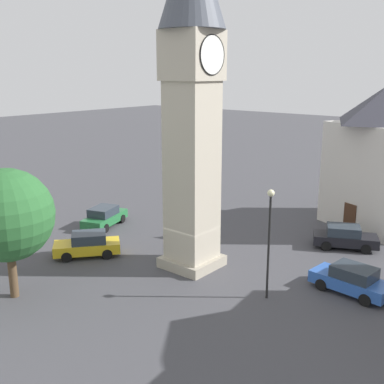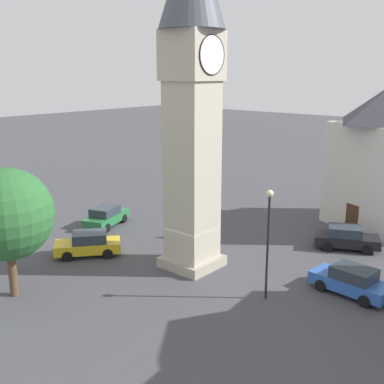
{
  "view_description": "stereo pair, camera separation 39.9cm",
  "coord_description": "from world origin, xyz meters",
  "px_view_note": "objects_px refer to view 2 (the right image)",
  "views": [
    {
      "loc": [
        -20.41,
        -16.98,
        11.39
      ],
      "look_at": [
        0.0,
        0.0,
        4.61
      ],
      "focal_mm": 44.21,
      "sensor_mm": 36.0,
      "label": 1
    },
    {
      "loc": [
        -20.16,
        -17.28,
        11.39
      ],
      "look_at": [
        0.0,
        0.0,
        4.61
      ],
      "focal_mm": 44.21,
      "sensor_mm": 36.0,
      "label": 2
    }
  ],
  "objects_px": {
    "car_blue_kerb": "(88,244)",
    "car_silver_kerb": "(106,216)",
    "car_red_corner": "(346,238)",
    "lamp_post": "(268,229)",
    "car_white_side": "(351,281)",
    "pedestrian": "(190,224)",
    "clock_tower": "(192,72)",
    "tree": "(7,215)"
  },
  "relations": [
    {
      "from": "pedestrian",
      "to": "tree",
      "type": "height_order",
      "value": "tree"
    },
    {
      "from": "car_blue_kerb",
      "to": "car_red_corner",
      "type": "xyz_separation_m",
      "value": [
        11.79,
        -12.0,
        0.0
      ]
    },
    {
      "from": "car_blue_kerb",
      "to": "tree",
      "type": "distance_m",
      "value": 7.19
    },
    {
      "from": "car_silver_kerb",
      "to": "tree",
      "type": "bearing_deg",
      "value": -153.14
    },
    {
      "from": "pedestrian",
      "to": "car_red_corner",
      "type": "bearing_deg",
      "value": -60.85
    },
    {
      "from": "tree",
      "to": "car_red_corner",
      "type": "bearing_deg",
      "value": -30.4
    },
    {
      "from": "car_red_corner",
      "to": "pedestrian",
      "type": "relative_size",
      "value": 2.63
    },
    {
      "from": "clock_tower",
      "to": "pedestrian",
      "type": "distance_m",
      "value": 11.48
    },
    {
      "from": "car_blue_kerb",
      "to": "car_white_side",
      "type": "height_order",
      "value": "same"
    },
    {
      "from": "lamp_post",
      "to": "clock_tower",
      "type": "bearing_deg",
      "value": 82.77
    },
    {
      "from": "car_red_corner",
      "to": "lamp_post",
      "type": "bearing_deg",
      "value": 178.58
    },
    {
      "from": "clock_tower",
      "to": "car_silver_kerb",
      "type": "relative_size",
      "value": 4.37
    },
    {
      "from": "pedestrian",
      "to": "lamp_post",
      "type": "distance_m",
      "value": 10.35
    },
    {
      "from": "car_silver_kerb",
      "to": "lamp_post",
      "type": "height_order",
      "value": "lamp_post"
    },
    {
      "from": "car_red_corner",
      "to": "pedestrian",
      "type": "bearing_deg",
      "value": 119.15
    },
    {
      "from": "clock_tower",
      "to": "car_red_corner",
      "type": "distance_m",
      "value": 14.97
    },
    {
      "from": "car_silver_kerb",
      "to": "tree",
      "type": "distance_m",
      "value": 12.37
    },
    {
      "from": "car_white_side",
      "to": "lamp_post",
      "type": "relative_size",
      "value": 0.74
    },
    {
      "from": "lamp_post",
      "to": "car_white_side",
      "type": "bearing_deg",
      "value": -43.61
    },
    {
      "from": "car_silver_kerb",
      "to": "car_white_side",
      "type": "xyz_separation_m",
      "value": [
        1.03,
        -18.68,
        0.0
      ]
    },
    {
      "from": "car_red_corner",
      "to": "lamp_post",
      "type": "xyz_separation_m",
      "value": [
        -9.51,
        0.24,
        3.03
      ]
    },
    {
      "from": "car_blue_kerb",
      "to": "lamp_post",
      "type": "height_order",
      "value": "lamp_post"
    },
    {
      "from": "car_blue_kerb",
      "to": "car_red_corner",
      "type": "height_order",
      "value": "same"
    },
    {
      "from": "clock_tower",
      "to": "car_silver_kerb",
      "type": "distance_m",
      "value": 14.59
    },
    {
      "from": "car_white_side",
      "to": "pedestrian",
      "type": "distance_m",
      "value": 12.14
    },
    {
      "from": "car_red_corner",
      "to": "tree",
      "type": "relative_size",
      "value": 0.65
    },
    {
      "from": "car_red_corner",
      "to": "clock_tower",
      "type": "bearing_deg",
      "value": 146.28
    },
    {
      "from": "clock_tower",
      "to": "car_white_side",
      "type": "bearing_deg",
      "value": -73.6
    },
    {
      "from": "car_silver_kerb",
      "to": "tree",
      "type": "height_order",
      "value": "tree"
    },
    {
      "from": "clock_tower",
      "to": "car_blue_kerb",
      "type": "xyz_separation_m",
      "value": [
        -3.0,
        6.13,
        -10.6
      ]
    },
    {
      "from": "car_blue_kerb",
      "to": "car_silver_kerb",
      "type": "bearing_deg",
      "value": 39.64
    },
    {
      "from": "car_white_side",
      "to": "tree",
      "type": "xyz_separation_m",
      "value": [
        -11.57,
        13.34,
        3.66
      ]
    },
    {
      "from": "car_white_side",
      "to": "lamp_post",
      "type": "distance_m",
      "value": 5.47
    },
    {
      "from": "clock_tower",
      "to": "car_silver_kerb",
      "type": "bearing_deg",
      "value": 81.08
    },
    {
      "from": "clock_tower",
      "to": "lamp_post",
      "type": "bearing_deg",
      "value": -97.23
    },
    {
      "from": "pedestrian",
      "to": "tree",
      "type": "bearing_deg",
      "value": 174.36
    },
    {
      "from": "car_white_side",
      "to": "pedestrian",
      "type": "bearing_deg",
      "value": 84.84
    },
    {
      "from": "car_blue_kerb",
      "to": "car_silver_kerb",
      "type": "relative_size",
      "value": 0.96
    },
    {
      "from": "car_blue_kerb",
      "to": "lamp_post",
      "type": "xyz_separation_m",
      "value": [
        2.29,
        -11.76,
        3.03
      ]
    },
    {
      "from": "car_blue_kerb",
      "to": "lamp_post",
      "type": "distance_m",
      "value": 12.36
    },
    {
      "from": "car_blue_kerb",
      "to": "tree",
      "type": "bearing_deg",
      "value": -165.35
    },
    {
      "from": "clock_tower",
      "to": "car_white_side",
      "type": "relative_size",
      "value": 4.55
    }
  ]
}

